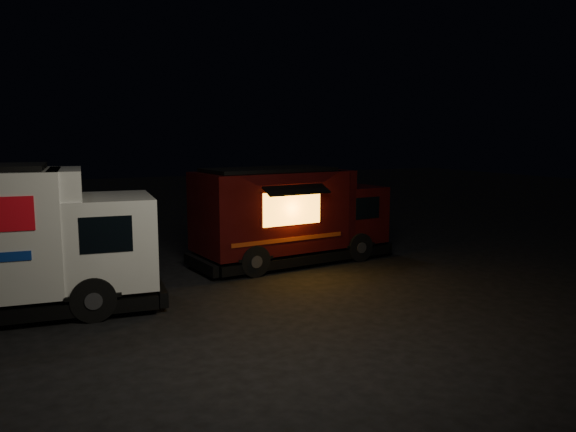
# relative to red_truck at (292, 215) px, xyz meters

# --- Properties ---
(ground) EXTENTS (80.00, 80.00, 0.00)m
(ground) POSITION_rel_red_truck_xyz_m (-2.97, -3.37, -1.44)
(ground) COLOR black
(ground) RESTS_ON ground
(red_truck) EXTENTS (6.36, 2.80, 2.88)m
(red_truck) POSITION_rel_red_truck_xyz_m (0.00, 0.00, 0.00)
(red_truck) COLOR #34090A
(red_truck) RESTS_ON ground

